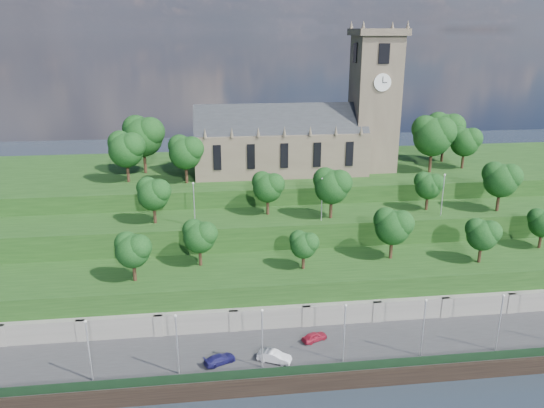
{
  "coord_description": "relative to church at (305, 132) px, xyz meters",
  "views": [
    {
      "loc": [
        -17.53,
        -52.1,
        40.98
      ],
      "look_at": [
        -7.45,
        30.0,
        13.74
      ],
      "focal_mm": 35.0,
      "sensor_mm": 36.0,
      "label": 1
    }
  ],
  "objects": [
    {
      "name": "ground",
      "position": [
        -0.79,
        -45.98,
        -22.52
      ],
      "size": [
        320.0,
        320.0,
        0.0
      ],
      "primitive_type": "plane",
      "color": "black",
      "rests_on": "ground"
    },
    {
      "name": "car_right",
      "position": [
        -17.89,
        -41.98,
        -19.95
      ],
      "size": [
        4.28,
        3.1,
        1.15
      ],
      "primitive_type": "imported",
      "rotation": [
        0.0,
        0.0,
        1.99
      ],
      "color": "#191752",
      "rests_on": "promenade"
    },
    {
      "name": "lamp_posts_promenade",
      "position": [
        -2.79,
        -43.48,
        -15.93
      ],
      "size": [
        60.36,
        0.36,
        7.97
      ],
      "color": "#B2B2B7",
      "rests_on": "promenade"
    },
    {
      "name": "quay_wall",
      "position": [
        -0.79,
        -46.03,
        -21.42
      ],
      "size": [
        160.0,
        0.5,
        2.2
      ],
      "primitive_type": "cube",
      "color": "black",
      "rests_on": "ground"
    },
    {
      "name": "trees_upper",
      "position": [
        3.98,
        -18.04,
        -5.27
      ],
      "size": [
        62.43,
        8.21,
        8.37
      ],
      "color": "black",
      "rests_on": "embankment_upper"
    },
    {
      "name": "car_middle",
      "position": [
        -11.2,
        -42.44,
        -19.83
      ],
      "size": [
        4.42,
        3.06,
        1.38
      ],
      "primitive_type": "imported",
      "rotation": [
        0.0,
        0.0,
        1.15
      ],
      "color": "silver",
      "rests_on": "promenade"
    },
    {
      "name": "hilltop",
      "position": [
        -0.79,
        4.02,
        -15.02
      ],
      "size": [
        160.0,
        32.0,
        15.0
      ],
      "primitive_type": "cube",
      "color": "#183A13",
      "rests_on": "ground"
    },
    {
      "name": "fence",
      "position": [
        -0.79,
        -45.38,
        -19.92
      ],
      "size": [
        160.0,
        0.1,
        1.2
      ],
      "primitive_type": "cube",
      "color": "black",
      "rests_on": "promenade"
    },
    {
      "name": "car_left",
      "position": [
        -5.37,
        -38.51,
        -19.93
      ],
      "size": [
        3.74,
        2.71,
        1.18
      ],
      "primitive_type": "imported",
      "rotation": [
        0.0,
        0.0,
        2.0
      ],
      "color": "maroon",
      "rests_on": "promenade"
    },
    {
      "name": "trees_lower",
      "position": [
        1.04,
        -27.87,
        -9.77
      ],
      "size": [
        67.38,
        8.7,
        7.89
      ],
      "color": "black",
      "rests_on": "embankment_lower"
    },
    {
      "name": "promenade",
      "position": [
        -0.79,
        -39.98,
        -21.52
      ],
      "size": [
        160.0,
        12.0,
        2.0
      ],
      "primitive_type": "cube",
      "color": "#2D2D30",
      "rests_on": "ground"
    },
    {
      "name": "lamp_posts_upper",
      "position": [
        -0.79,
        -19.98,
        -6.4
      ],
      "size": [
        40.36,
        0.36,
        7.05
      ],
      "color": "#B2B2B7",
      "rests_on": "embankment_upper"
    },
    {
      "name": "trees_hilltop",
      "position": [
        -0.02,
        -1.1,
        -0.73
      ],
      "size": [
        70.37,
        16.28,
        10.93
      ],
      "color": "black",
      "rests_on": "hilltop"
    },
    {
      "name": "embankment_lower",
      "position": [
        -0.79,
        -27.98,
        -18.52
      ],
      "size": [
        160.0,
        12.0,
        8.0
      ],
      "primitive_type": "cube",
      "color": "#183A13",
      "rests_on": "ground"
    },
    {
      "name": "church",
      "position": [
        0.0,
        0.0,
        0.0
      ],
      "size": [
        38.6,
        12.35,
        27.6
      ],
      "color": "brown",
      "rests_on": "hilltop"
    },
    {
      "name": "embankment_upper",
      "position": [
        -0.79,
        -16.98,
        -16.52
      ],
      "size": [
        160.0,
        10.0,
        12.0
      ],
      "primitive_type": "cube",
      "color": "#183A13",
      "rests_on": "ground"
    },
    {
      "name": "retaining_wall",
      "position": [
        -0.79,
        -34.01,
        -20.02
      ],
      "size": [
        160.0,
        2.1,
        5.0
      ],
      "color": "slate",
      "rests_on": "ground"
    }
  ]
}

